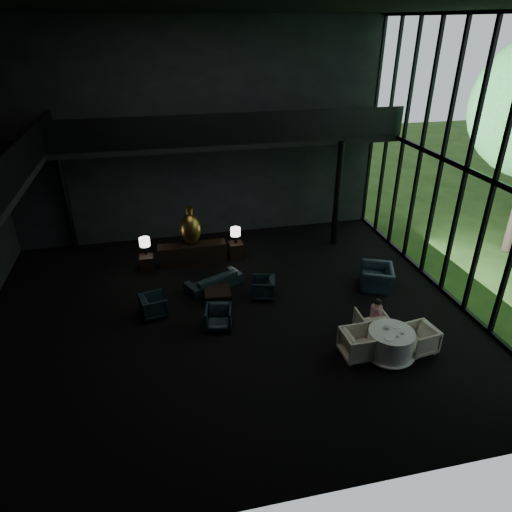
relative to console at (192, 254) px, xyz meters
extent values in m
cube|color=black|center=(0.72, -3.53, -0.38)|extent=(14.00, 12.00, 0.02)
cube|color=black|center=(0.72, -3.53, 7.62)|extent=(14.00, 12.00, 0.02)
cube|color=black|center=(0.72, 2.47, 3.62)|extent=(14.00, 0.04, 8.00)
cube|color=black|center=(0.72, -9.53, 3.62)|extent=(14.00, 0.04, 8.00)
cube|color=black|center=(1.72, 1.47, 3.62)|extent=(12.00, 2.00, 0.25)
cube|color=black|center=(-4.28, -3.53, 4.22)|extent=(0.06, 12.00, 1.00)
cube|color=black|center=(1.72, 0.47, 4.22)|extent=(12.00, 0.06, 1.00)
cylinder|color=black|center=(-4.28, 2.17, 1.62)|extent=(0.24, 0.24, 4.00)
cylinder|color=black|center=(5.52, 0.47, 1.62)|extent=(0.24, 0.24, 4.00)
cube|color=black|center=(0.00, 0.00, 0.00)|extent=(2.39, 0.54, 0.76)
ellipsoid|color=olive|center=(0.00, 0.09, 0.94)|extent=(0.72, 0.72, 1.12)
cylinder|color=olive|center=(0.00, 0.09, 1.61)|extent=(0.25, 0.25, 0.23)
cube|color=black|center=(-1.60, -0.07, -0.12)|extent=(0.47, 0.47, 0.51)
cylinder|color=black|center=(-1.60, 0.10, 0.29)|extent=(0.11, 0.11, 0.32)
cylinder|color=white|center=(-1.60, 0.10, 0.60)|extent=(0.37, 0.37, 0.29)
cube|color=black|center=(1.60, 0.21, -0.10)|extent=(0.50, 0.50, 0.55)
cylinder|color=black|center=(1.60, 0.18, 0.33)|extent=(0.11, 0.11, 0.32)
cylinder|color=white|center=(1.60, 0.18, 0.63)|extent=(0.36, 0.36, 0.29)
imported|color=#14293C|center=(0.50, -1.84, -0.06)|extent=(1.70, 1.13, 0.65)
imported|color=black|center=(-1.43, -3.00, -0.04)|extent=(0.75, 0.78, 0.68)
imported|color=#1A2433|center=(1.93, -2.72, -0.04)|extent=(0.78, 0.81, 0.69)
imported|color=#142534|center=(0.34, -4.02, -0.03)|extent=(0.79, 0.76, 0.69)
imported|color=#243944|center=(5.67, -2.95, 0.14)|extent=(1.16, 1.39, 1.03)
cube|color=black|center=(0.51, -2.60, -0.20)|extent=(0.85, 0.85, 0.35)
cylinder|color=white|center=(4.47, -6.18, 0.00)|extent=(1.17, 1.17, 0.75)
cone|color=white|center=(4.47, -6.18, -0.33)|extent=(1.32, 1.32, 0.10)
imported|color=#ADA694|center=(4.41, -5.18, 0.00)|extent=(0.75, 0.71, 0.75)
imported|color=#AEA793|center=(5.30, -6.16, 0.03)|extent=(0.85, 0.90, 0.82)
imported|color=beige|center=(3.65, -6.04, 0.08)|extent=(0.84, 0.90, 0.91)
cylinder|color=silver|center=(4.51, -5.21, 0.29)|extent=(0.30, 0.30, 0.43)
sphere|color=#D8A884|center=(4.51, -5.21, 0.61)|extent=(0.22, 0.22, 0.22)
ellipsoid|color=black|center=(4.51, -5.21, 0.64)|extent=(0.23, 0.23, 0.15)
cylinder|color=white|center=(4.27, -6.41, 0.38)|extent=(0.30, 0.30, 0.02)
cylinder|color=white|center=(4.66, -6.01, 0.38)|extent=(0.27, 0.27, 0.01)
cylinder|color=white|center=(4.71, -6.27, 0.38)|extent=(0.15, 0.15, 0.01)
cylinder|color=white|center=(4.68, -6.32, 0.41)|extent=(0.11, 0.11, 0.06)
ellipsoid|color=white|center=(4.41, -6.02, 0.41)|extent=(0.17, 0.17, 0.09)
cylinder|color=#99999E|center=(4.49, -6.41, 0.40)|extent=(0.07, 0.07, 0.07)
camera|label=1|loc=(-0.95, -14.57, 7.38)|focal=32.00mm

